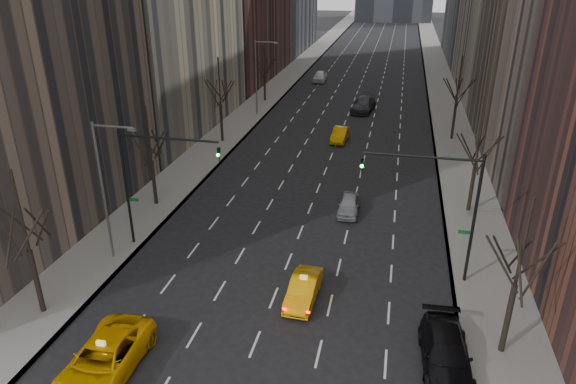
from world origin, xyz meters
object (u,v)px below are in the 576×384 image
Objects in this scene: taxi_suv at (104,360)px; parked_suv_black at (446,353)px; taxi_sedan at (303,289)px; silver_sedan_ahead at (349,205)px.

taxi_suv is 15.90m from parked_suv_black.
silver_sedan_ahead is (1.32, 11.70, -0.03)m from taxi_sedan.
silver_sedan_ahead is 16.68m from parked_suv_black.
parked_suv_black reaches higher than taxi_sedan.
taxi_sedan is 11.77m from silver_sedan_ahead.
parked_suv_black reaches higher than silver_sedan_ahead.
silver_sedan_ahead is at bearing 63.22° from taxi_suv.
taxi_suv is at bearing -116.32° from silver_sedan_ahead.
taxi_sedan is at bearing 150.08° from parked_suv_black.
taxi_suv reaches higher than taxi_sedan.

